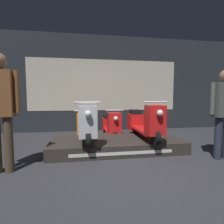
% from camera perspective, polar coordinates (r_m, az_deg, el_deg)
% --- Properties ---
extents(ground_plane, '(30.00, 30.00, 0.00)m').
position_cam_1_polar(ground_plane, '(2.55, 8.69, -21.73)').
color(ground_plane, '#2D2D33').
extents(shop_wall_back, '(9.10, 0.09, 3.20)m').
position_cam_1_polar(shop_wall_back, '(6.04, -2.43, 9.17)').
color(shop_wall_back, '#23282D').
rests_on(shop_wall_back, ground_plane).
extents(display_platform, '(2.78, 1.32, 0.24)m').
position_cam_1_polar(display_platform, '(3.92, 1.30, -10.25)').
color(display_platform, '#2D2823').
rests_on(display_platform, ground_plane).
extents(scooter_display_left, '(0.46, 1.75, 0.83)m').
position_cam_1_polar(scooter_display_left, '(3.76, -8.11, -3.86)').
color(scooter_display_left, black).
rests_on(scooter_display_left, display_platform).
extents(scooter_display_right, '(0.46, 1.75, 0.83)m').
position_cam_1_polar(scooter_display_right, '(3.98, 10.20, -3.40)').
color(scooter_display_right, black).
rests_on(scooter_display_right, display_platform).
extents(scooter_backrow_0, '(0.46, 1.75, 0.83)m').
position_cam_1_polar(scooter_backrow_0, '(5.04, -9.22, -4.43)').
color(scooter_backrow_0, black).
rests_on(scooter_backrow_0, ground_plane).
extents(scooter_backrow_1, '(0.46, 1.75, 0.83)m').
position_cam_1_polar(scooter_backrow_1, '(5.10, -0.49, -4.27)').
color(scooter_backrow_1, black).
rests_on(scooter_backrow_1, ground_plane).
extents(person_left_browsing, '(0.54, 0.23, 1.78)m').
position_cam_1_polar(person_left_browsing, '(3.05, -32.63, 2.21)').
color(person_left_browsing, '#473828').
rests_on(person_left_browsing, ground_plane).
extents(person_right_browsing, '(0.55, 0.22, 1.63)m').
position_cam_1_polar(person_right_browsing, '(3.77, 32.73, 1.11)').
color(person_right_browsing, '#232838').
rests_on(person_right_browsing, ground_plane).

